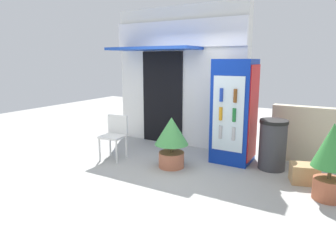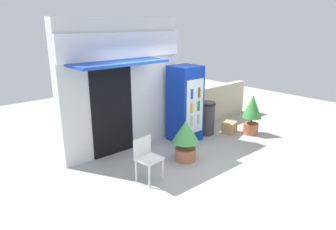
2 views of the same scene
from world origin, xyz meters
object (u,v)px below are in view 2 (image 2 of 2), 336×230
at_px(drink_cooler, 185,104).
at_px(potted_plant_curbside, 252,112).
at_px(potted_plant_near_shop, 186,137).
at_px(cardboard_box, 229,127).
at_px(plastic_chair, 146,156).
at_px(trash_bin, 206,118).

xyz_separation_m(drink_cooler, potted_plant_curbside, (1.67, -0.90, -0.34)).
distance_m(potted_plant_near_shop, cardboard_box, 2.26).
height_order(plastic_chair, cardboard_box, plastic_chair).
height_order(plastic_chair, trash_bin, trash_bin).
relative_size(drink_cooler, potted_plant_near_shop, 2.11).
relative_size(plastic_chair, cardboard_box, 2.10).
relative_size(potted_plant_curbside, cardboard_box, 2.69).
bearing_deg(plastic_chair, cardboard_box, 9.92).
distance_m(plastic_chair, potted_plant_near_shop, 1.21).
bearing_deg(potted_plant_near_shop, potted_plant_curbside, -0.25).
bearing_deg(potted_plant_near_shop, drink_cooler, 45.95).
relative_size(drink_cooler, plastic_chair, 2.27).
height_order(potted_plant_near_shop, cardboard_box, potted_plant_near_shop).
xyz_separation_m(drink_cooler, cardboard_box, (1.32, -0.44, -0.82)).
height_order(plastic_chair, potted_plant_near_shop, potted_plant_near_shop).
distance_m(drink_cooler, plastic_chair, 2.35).
relative_size(trash_bin, cardboard_box, 2.20).
bearing_deg(trash_bin, drink_cooler, 175.06).
xyz_separation_m(potted_plant_near_shop, potted_plant_curbside, (2.53, -0.01, 0.09)).
relative_size(drink_cooler, trash_bin, 2.17).
xyz_separation_m(potted_plant_near_shop, trash_bin, (1.61, 0.83, -0.09)).
xyz_separation_m(drink_cooler, plastic_chair, (-2.06, -1.03, -0.46)).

